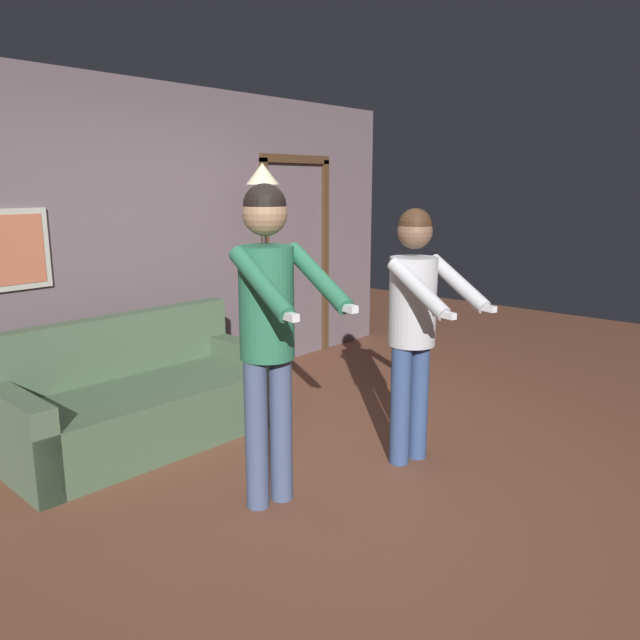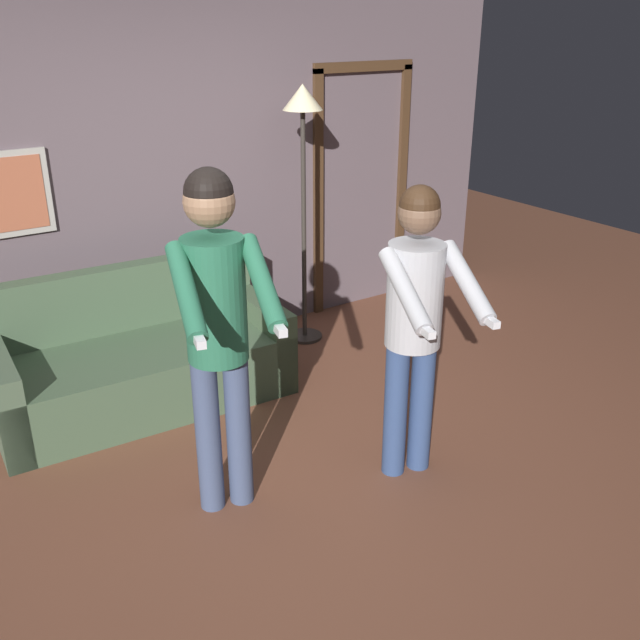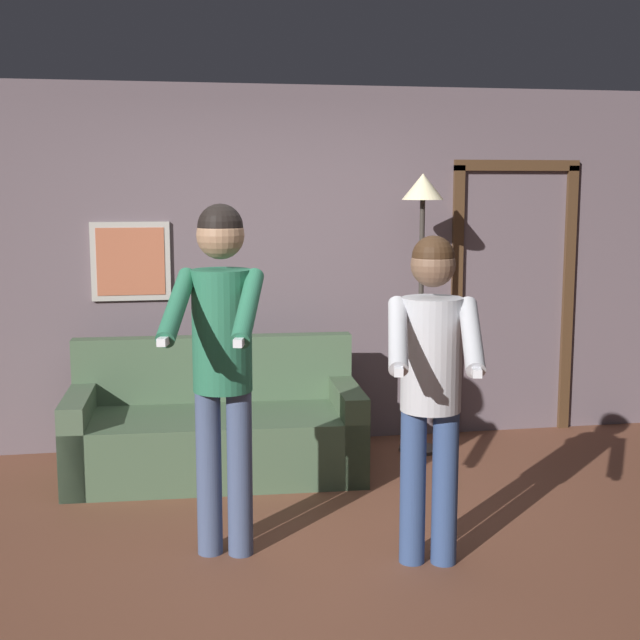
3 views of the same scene
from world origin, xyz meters
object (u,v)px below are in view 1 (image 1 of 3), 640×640
object	(u,v)px
person_standing_left	(269,315)
person_standing_right	(414,314)
torchiere_lamp	(263,209)
couch	(142,403)

from	to	relation	value
person_standing_left	person_standing_right	size ratio (longest dim) A/B	1.09
torchiere_lamp	person_standing_right	distance (m)	2.03
couch	person_standing_left	world-z (taller)	person_standing_left
torchiere_lamp	person_standing_left	world-z (taller)	torchiere_lamp
torchiere_lamp	person_standing_left	size ratio (longest dim) A/B	1.09
person_standing_left	torchiere_lamp	bearing A→B (deg)	46.37
couch	torchiere_lamp	size ratio (longest dim) A/B	0.98
torchiere_lamp	person_standing_right	size ratio (longest dim) A/B	1.19
couch	person_standing_right	size ratio (longest dim) A/B	1.17
torchiere_lamp	person_standing_right	xyz separation A→B (m)	(-0.50, -1.87, -0.59)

